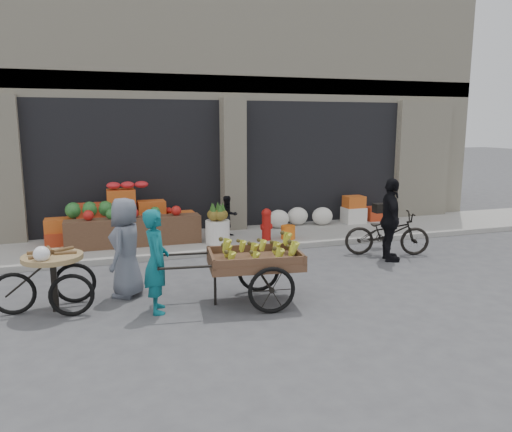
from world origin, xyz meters
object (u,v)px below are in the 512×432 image
object	(u,v)px
vendor_woman	(156,261)
bicycle	(387,233)
tricycle_cart	(53,273)
pineapple_bin	(218,232)
fire_hydrant	(266,223)
banana_cart	(252,257)
vendor_grey	(126,247)
orange_bucket	(288,232)
seated_person	(228,216)
cyclist	(391,220)

from	to	relation	value
vendor_woman	bicycle	size ratio (longest dim) A/B	0.87
tricycle_cart	bicycle	bearing A→B (deg)	14.08
pineapple_bin	bicycle	xyz separation A→B (m)	(3.18, -1.60, 0.08)
tricycle_cart	fire_hydrant	bearing A→B (deg)	36.40
banana_cart	tricycle_cart	xyz separation A→B (m)	(-2.80, 0.57, -0.14)
vendor_grey	bicycle	distance (m)	5.34
pineapple_bin	vendor_woman	bearing A→B (deg)	-117.42
pineapple_bin	vendor_grey	bearing A→B (deg)	-129.92
tricycle_cart	bicycle	xyz separation A→B (m)	(6.30, 1.23, -0.11)
tricycle_cart	vendor_woman	bearing A→B (deg)	-15.79
pineapple_bin	fire_hydrant	world-z (taller)	fire_hydrant
orange_bucket	vendor_grey	distance (m)	4.41
orange_bucket	tricycle_cart	distance (m)	5.46
banana_cart	vendor_grey	world-z (taller)	vendor_grey
fire_hydrant	vendor_woman	distance (m)	4.31
orange_bucket	tricycle_cart	size ratio (longest dim) A/B	0.22
vendor_woman	bicycle	bearing A→B (deg)	-67.31
fire_hydrant	banana_cart	world-z (taller)	banana_cart
seated_person	pineapple_bin	bearing A→B (deg)	-133.69
pineapple_bin	banana_cart	xyz separation A→B (m)	(-0.32, -3.39, 0.34)
orange_bucket	seated_person	world-z (taller)	seated_person
seated_person	banana_cart	distance (m)	4.06
orange_bucket	vendor_grey	world-z (taller)	vendor_grey
fire_hydrant	vendor_woman	xyz separation A→B (m)	(-2.82, -3.26, 0.25)
cyclist	vendor_woman	bearing A→B (deg)	125.52
pineapple_bin	orange_bucket	distance (m)	1.61
tricycle_cart	cyclist	bearing A→B (deg)	10.78
orange_bucket	banana_cart	world-z (taller)	banana_cart
pineapple_bin	seated_person	distance (m)	0.75
vendor_woman	vendor_grey	xyz separation A→B (m)	(-0.36, 0.83, 0.03)
pineapple_bin	orange_bucket	size ratio (longest dim) A/B	1.62
seated_person	tricycle_cart	distance (m)	4.91
pineapple_bin	vendor_grey	size ratio (longest dim) A/B	0.33
banana_cart	bicycle	xyz separation A→B (m)	(3.50, 1.79, -0.26)
fire_hydrant	seated_person	size ratio (longest dim) A/B	0.76
seated_person	vendor_woman	bearing A→B (deg)	-128.43
vendor_woman	bicycle	world-z (taller)	vendor_woman
orange_bucket	seated_person	distance (m)	1.42
vendor_grey	cyclist	xyz separation A→B (m)	(5.06, 0.48, 0.04)
seated_person	vendor_grey	world-z (taller)	vendor_grey
seated_person	cyclist	distance (m)	3.67
bicycle	cyclist	size ratio (longest dim) A/B	1.05
pineapple_bin	seated_person	xyz separation A→B (m)	(0.40, 0.60, 0.21)
pineapple_bin	seated_person	size ratio (longest dim) A/B	0.56
fire_hydrant	vendor_grey	xyz separation A→B (m)	(-3.17, -2.43, 0.28)
banana_cart	vendor_woman	distance (m)	1.40
fire_hydrant	orange_bucket	distance (m)	0.55
pineapple_bin	cyclist	distance (m)	3.62
vendor_woman	tricycle_cart	xyz separation A→B (m)	(-1.41, 0.48, -0.18)
fire_hydrant	bicycle	xyz separation A→B (m)	(2.08, -1.55, -0.05)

